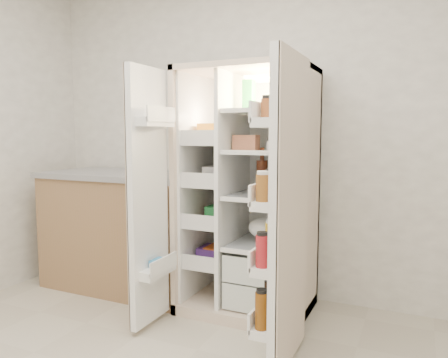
% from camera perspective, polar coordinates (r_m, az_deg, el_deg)
% --- Properties ---
extents(wall_back, '(4.00, 0.02, 2.70)m').
position_cam_1_polar(wall_back, '(3.50, 4.96, 6.50)').
color(wall_back, white).
rests_on(wall_back, floor).
extents(refrigerator, '(0.92, 0.70, 1.80)m').
position_cam_1_polar(refrigerator, '(3.21, 3.82, -4.33)').
color(refrigerator, beige).
rests_on(refrigerator, floor).
extents(freezer_door, '(0.15, 0.40, 1.72)m').
position_cam_1_polar(freezer_door, '(2.89, -10.11, -2.58)').
color(freezer_door, white).
rests_on(freezer_door, floor).
extents(fridge_door, '(0.17, 0.58, 1.72)m').
position_cam_1_polar(fridge_door, '(2.39, 8.30, -4.79)').
color(fridge_door, white).
rests_on(fridge_door, floor).
extents(kitchen_counter, '(1.38, 0.73, 1.00)m').
position_cam_1_polar(kitchen_counter, '(3.79, -13.16, -6.61)').
color(kitchen_counter, '#8B6545').
rests_on(kitchen_counter, floor).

